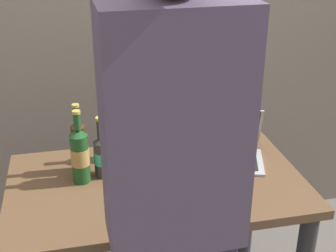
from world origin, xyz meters
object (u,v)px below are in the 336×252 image
Objects in this scene: person_figure at (174,231)px; laptop at (225,147)px; beer_bottle_dark at (79,145)px; beer_bottle_brown at (118,135)px; beer_bottle_amber at (80,155)px; coffee_mug at (172,143)px; beer_bottle_green at (102,154)px.

laptop is at bearing 59.95° from person_figure.
beer_bottle_dark is 1.03× the size of beer_bottle_brown.
beer_bottle_amber reaches higher than beer_bottle_brown.
coffee_mug is at bearing 21.69° from beer_bottle_amber.
person_figure is at bearing -68.05° from beer_bottle_amber.
beer_bottle_amber is 3.08× the size of coffee_mug.
beer_bottle_green is 2.61× the size of coffee_mug.
beer_bottle_green is at bearing -33.72° from beer_bottle_dark.
laptop is 0.23× the size of person_figure.
laptop is at bearing -9.79° from beer_bottle_brown.
beer_bottle_green reaches higher than laptop.
person_figure reaches higher than laptop.
person_figure is (0.16, -0.66, 0.07)m from beer_bottle_green.
beer_bottle_green is at bearing -174.57° from laptop.
coffee_mug is (0.43, 0.17, -0.08)m from beer_bottle_amber.
beer_bottle_amber reaches higher than beer_bottle_dark.
person_figure is at bearing -70.56° from beer_bottle_dark.
laptop is 1.55× the size of beer_bottle_green.
coffee_mug is at bearing 77.63° from person_figure.
coffee_mug is (0.33, 0.14, -0.06)m from beer_bottle_green.
beer_bottle_brown reaches higher than coffee_mug.
beer_bottle_brown is (-0.49, 0.08, 0.07)m from laptop.
beer_bottle_amber is (-0.18, -0.17, 0.01)m from beer_bottle_brown.
person_figure is (0.25, -0.63, 0.04)m from beer_bottle_amber.
beer_bottle_brown is 0.80m from person_figure.
beer_bottle_dark is 0.97× the size of beer_bottle_amber.
laptop is at bearing 5.43° from beer_bottle_green.
beer_bottle_dark reaches higher than beer_bottle_brown.
laptop is 0.50m from beer_bottle_brown.
beer_bottle_brown is at bearing -178.75° from coffee_mug.
beer_bottle_green is at bearing 103.68° from person_figure.
person_figure is (0.25, -0.72, 0.04)m from beer_bottle_dark.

